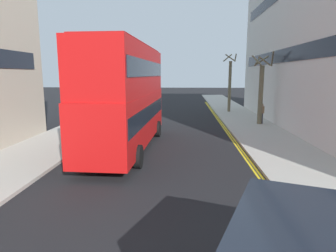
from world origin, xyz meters
TOP-DOWN VIEW (x-y plane):
  - sidewalk_right at (6.50, 16.00)m, footprint 4.00×80.00m
  - sidewalk_left at (-6.50, 16.00)m, footprint 4.00×80.00m
  - kerb_line_outer at (4.40, 14.00)m, footprint 0.10×56.00m
  - kerb_line_inner at (4.24, 14.00)m, footprint 0.10×56.00m
  - double_decker_bus_away at (-1.91, 13.82)m, footprint 3.08×10.89m
  - pedestrian_far at (7.48, 22.00)m, footprint 0.34×0.22m
  - street_tree_near at (5.99, 29.80)m, footprint 1.35×1.43m
  - street_tree_mid at (7.29, 21.87)m, footprint 1.74×1.57m

SIDE VIEW (x-z plane):
  - kerb_line_outer at x=4.40m, z-range 0.00..0.01m
  - kerb_line_inner at x=4.24m, z-range 0.00..0.01m
  - sidewalk_right at x=6.50m, z-range 0.00..0.14m
  - sidewalk_left at x=-6.50m, z-range 0.00..0.14m
  - pedestrian_far at x=7.48m, z-range 0.18..1.80m
  - street_tree_mid at x=7.29m, z-range -0.02..5.66m
  - double_decker_bus_away at x=-1.91m, z-range 0.21..5.85m
  - street_tree_near at x=5.99m, z-range 0.03..6.12m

